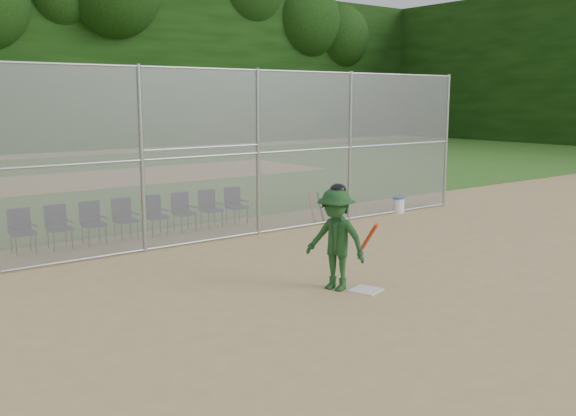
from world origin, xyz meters
TOP-DOWN VIEW (x-y plane):
  - ground at (0.00, 0.00)m, footprint 100.00×100.00m
  - grass_strip at (0.00, 18.00)m, footprint 100.00×100.00m
  - dirt_patch_far at (0.00, 18.00)m, footprint 24.00×24.00m
  - backstop_fence at (0.00, 5.00)m, footprint 16.09×0.09m
  - treeline at (0.00, 20.00)m, footprint 81.00×60.00m
  - home_plate at (-0.19, 0.02)m, footprint 0.60×0.60m
  - batter_at_plate at (-0.56, 0.41)m, footprint 1.04×1.38m
  - water_cooler at (5.97, 5.02)m, footprint 0.37×0.37m
  - spare_bats at (3.19, 5.25)m, footprint 0.66×0.38m
  - chair_0 at (-4.14, 6.43)m, footprint 0.54×0.52m
  - chair_1 at (-3.37, 6.43)m, footprint 0.54×0.52m
  - chair_2 at (-2.59, 6.43)m, footprint 0.54×0.52m
  - chair_3 at (-1.81, 6.43)m, footprint 0.54×0.52m
  - chair_4 at (-1.04, 6.43)m, footprint 0.54×0.52m
  - chair_5 at (-0.26, 6.43)m, footprint 0.54×0.52m
  - chair_6 at (0.52, 6.43)m, footprint 0.54×0.52m
  - chair_7 at (1.30, 6.43)m, footprint 0.54×0.52m

SIDE VIEW (x-z plane):
  - ground at x=0.00m, z-range 0.00..0.00m
  - grass_strip at x=0.00m, z-range 0.01..0.01m
  - dirt_patch_far at x=0.00m, z-range 0.01..0.01m
  - home_plate at x=-0.19m, z-range 0.00..0.02m
  - water_cooler at x=5.97m, z-range 0.00..0.47m
  - spare_bats at x=3.19m, z-range 0.00..0.82m
  - chair_0 at x=-4.14m, z-range 0.00..0.96m
  - chair_1 at x=-3.37m, z-range 0.00..0.96m
  - chair_2 at x=-2.59m, z-range 0.00..0.96m
  - chair_3 at x=-1.81m, z-range 0.00..0.96m
  - chair_4 at x=-1.04m, z-range 0.00..0.96m
  - chair_5 at x=-0.26m, z-range 0.00..0.96m
  - chair_6 at x=0.52m, z-range 0.00..0.96m
  - chair_7 at x=1.30m, z-range 0.00..0.96m
  - batter_at_plate at x=-0.56m, z-range -0.03..1.84m
  - backstop_fence at x=0.00m, z-range 0.07..4.07m
  - treeline at x=0.00m, z-range 0.00..11.00m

